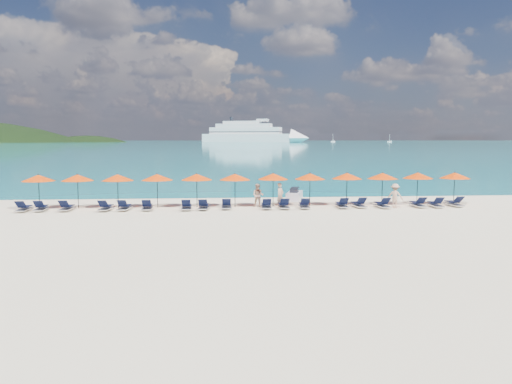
{
  "coord_description": "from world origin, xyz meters",
  "views": [
    {
      "loc": [
        -2.52,
        -28.11,
        4.57
      ],
      "look_at": [
        0.0,
        3.0,
        1.2
      ],
      "focal_mm": 35.0,
      "sensor_mm": 36.0,
      "label": 1
    }
  ],
  "objects": [
    {
      "name": "sailboat_near",
      "position": [
        137.29,
        560.03,
        0.98
      ],
      "size": [
        5.22,
        1.74,
        9.58
      ],
      "color": "silver",
      "rests_on": "ground"
    },
    {
      "name": "beachgoer_c",
      "position": [
        9.2,
        3.5,
        0.81
      ],
      "size": [
        1.15,
        0.93,
        1.62
      ],
      "primitive_type": "imported",
      "rotation": [
        0.0,
        0.0,
        2.64
      ],
      "color": "tan",
      "rests_on": "ground"
    },
    {
      "name": "lounger_14",
      "position": [
        8.39,
        3.63,
        0.24
      ],
      "size": [
        0.74,
        1.74,
        0.66
      ],
      "rotation": [
        0.0,
        0.0,
        0.07
      ],
      "color": "silver",
      "rests_on": "ground"
    },
    {
      "name": "umbrella_11",
      "position": [
        13.9,
        4.93,
        2.02
      ],
      "size": [
        2.1,
        2.1,
        2.28
      ],
      "color": "black",
      "rests_on": "ground"
    },
    {
      "name": "lounger_6",
      "position": [
        -4.41,
        3.71,
        0.24
      ],
      "size": [
        0.65,
        1.71,
        0.66
      ],
      "rotation": [
        0.0,
        0.0,
        0.02
      ],
      "color": "silver",
      "rests_on": "ground"
    },
    {
      "name": "beachgoer_b",
      "position": [
        0.28,
        4.74,
        0.78
      ],
      "size": [
        0.86,
        0.65,
        1.57
      ],
      "primitive_type": "imported",
      "rotation": [
        0.0,
        0.0,
        -0.31
      ],
      "color": "tan",
      "rests_on": "ground"
    },
    {
      "name": "lounger_7",
      "position": [
        -3.3,
        3.74,
        0.24
      ],
      "size": [
        0.75,
        1.74,
        0.66
      ],
      "rotation": [
        0.0,
        0.0,
        -0.08
      ],
      "color": "silver",
      "rests_on": "ground"
    },
    {
      "name": "umbrella_10",
      "position": [
        11.35,
        5.1,
        2.02
      ],
      "size": [
        2.1,
        2.1,
        2.28
      ],
      "color": "black",
      "rests_on": "ground"
    },
    {
      "name": "lounger_1",
      "position": [
        -13.5,
        3.92,
        0.24
      ],
      "size": [
        0.76,
        1.75,
        0.66
      ],
      "rotation": [
        0.0,
        0.0,
        0.08
      ],
      "color": "silver",
      "rests_on": "ground"
    },
    {
      "name": "lounger_9",
      "position": [
        0.73,
        3.77,
        0.24
      ],
      "size": [
        0.69,
        1.72,
        0.66
      ],
      "rotation": [
        0.0,
        0.0,
        -0.04
      ],
      "color": "silver",
      "rests_on": "ground"
    },
    {
      "name": "lounger_5",
      "position": [
        -6.89,
        3.8,
        0.24
      ],
      "size": [
        0.71,
        1.73,
        0.66
      ],
      "rotation": [
        0.0,
        0.0,
        0.05
      ],
      "color": "silver",
      "rests_on": "ground"
    },
    {
      "name": "ground",
      "position": [
        0.0,
        0.0,
        0.0
      ],
      "size": [
        1400.0,
        1400.0,
        0.0
      ],
      "primitive_type": "plane",
      "color": "beige"
    },
    {
      "name": "lounger_13",
      "position": [
        6.89,
        3.91,
        0.24
      ],
      "size": [
        0.74,
        1.74,
        0.66
      ],
      "rotation": [
        0.0,
        0.0,
        0.07
      ],
      "color": "silver",
      "rests_on": "ground"
    },
    {
      "name": "umbrella_7",
      "position": [
        3.82,
        5.0,
        2.02
      ],
      "size": [
        2.1,
        2.1,
        2.28
      ],
      "color": "black",
      "rests_on": "ground"
    },
    {
      "name": "beachgoer_a",
      "position": [
        1.75,
        4.58,
        0.8
      ],
      "size": [
        0.69,
        0.68,
        1.61
      ],
      "primitive_type": "imported",
      "rotation": [
        0.0,
        0.0,
        0.77
      ],
      "color": "tan",
      "rests_on": "ground"
    },
    {
      "name": "umbrella_5",
      "position": [
        -1.25,
        4.89,
        2.02
      ],
      "size": [
        2.1,
        2.1,
        2.28
      ],
      "color": "black",
      "rests_on": "ground"
    },
    {
      "name": "lounger_4",
      "position": [
        -8.32,
        3.83,
        0.24
      ],
      "size": [
        0.75,
        1.74,
        0.66
      ],
      "rotation": [
        0.0,
        0.0,
        -0.08
      ],
      "color": "silver",
      "rests_on": "ground"
    },
    {
      "name": "lounger_10",
      "position": [
        1.87,
        3.74,
        0.24
      ],
      "size": [
        0.63,
        1.7,
        0.66
      ],
      "rotation": [
        0.0,
        0.0,
        -0.01
      ],
      "color": "silver",
      "rests_on": "ground"
    },
    {
      "name": "lounger_0",
      "position": [
        -14.51,
        3.82,
        0.24
      ],
      "size": [
        0.66,
        1.71,
        0.66
      ],
      "rotation": [
        0.0,
        0.0,
        0.02
      ],
      "color": "silver",
      "rests_on": "ground"
    },
    {
      "name": "lounger_11",
      "position": [
        3.22,
        3.76,
        0.24
      ],
      "size": [
        0.73,
        1.74,
        0.66
      ],
      "rotation": [
        0.0,
        0.0,
        -0.07
      ],
      "color": "silver",
      "rests_on": "ground"
    },
    {
      "name": "lounger_8",
      "position": [
        -1.85,
        3.96,
        0.24
      ],
      "size": [
        0.65,
        1.71,
        0.66
      ],
      "rotation": [
        0.0,
        0.0,
        -0.02
      ],
      "color": "silver",
      "rests_on": "ground"
    },
    {
      "name": "jetski",
      "position": [
        3.27,
        8.14,
        0.38
      ],
      "size": [
        1.64,
        2.77,
        0.93
      ],
      "rotation": [
        0.0,
        0.0,
        -0.27
      ],
      "color": "silver",
      "rests_on": "ground"
    },
    {
      "name": "lounger_15",
      "position": [
        10.86,
        3.73,
        0.24
      ],
      "size": [
        0.64,
        1.71,
        0.66
      ],
      "rotation": [
        0.0,
        0.0,
        0.01
      ],
      "color": "silver",
      "rests_on": "ground"
    },
    {
      "name": "umbrella_2",
      "position": [
        -8.92,
        4.97,
        2.02
      ],
      "size": [
        2.1,
        2.1,
        2.28
      ],
      "color": "black",
      "rests_on": "ground"
    },
    {
      "name": "cruise_ship",
      "position": [
        44.43,
        549.41,
        9.1
      ],
      "size": [
        124.54,
        63.31,
        34.98
      ],
      "rotation": [
        0.0,
        0.0,
        -0.36
      ],
      "color": "silver",
      "rests_on": "ground"
    },
    {
      "name": "sea",
      "position": [
        0.0,
        660.0,
        0.01
      ],
      "size": [
        1600.0,
        1300.0,
        0.01
      ],
      "primitive_type": "cube",
      "color": "#1FA9B2",
      "rests_on": "ground"
    },
    {
      "name": "lounger_2",
      "position": [
        -11.92,
        3.91,
        0.24
      ],
      "size": [
        0.68,
        1.72,
        0.66
      ],
      "rotation": [
        0.0,
        0.0,
        -0.03
      ],
      "color": "silver",
      "rests_on": "ground"
    },
    {
      "name": "umbrella_4",
      "position": [
        -3.78,
        5.03,
        2.02
      ],
      "size": [
        2.1,
        2.1,
        2.28
      ],
      "color": "black",
      "rests_on": "ground"
    },
    {
      "name": "lounger_3",
      "position": [
        -9.48,
        3.77,
        0.24
      ],
      "size": [
        0.78,
        1.75,
        0.66
      ],
      "rotation": [
        0.0,
        0.0,
        -0.09
      ],
      "color": "silver",
      "rests_on": "ground"
    },
    {
      "name": "headland_small",
      "position": [
        -150.0,
        560.0,
        -35.0
      ],
      "size": [
        162.0,
        126.0,
        85.5
      ],
      "color": "black",
      "rests_on": "ground"
    },
    {
      "name": "lounger_12",
      "position": [
        5.74,
        3.82,
        0.24
      ],
      "size": [
        0.67,
        1.72,
        0.66
      ],
      "rotation": [
        0.0,
        0.0,
        -0.03
      ],
      "color": "silver",
      "rests_on": "ground"
    },
    {
      "name": "umbrella_8",
      "position": [
        6.39,
        5.1,
        2.02
      ],
      "size": [
        2.1,
        2.1,
        2.28
      ],
      "color": "black",
      "rests_on": "ground"
    },
    {
      "name": "umbrella_1",
      "position": [
        -11.5,
        5.07,
        2.02
      ],
      "size": [
        2.1,
        2.1,
        2.28
      ],
      "color": "black",
      "rests_on": "ground"
    },
    {
      "name": "umbrella_6",
      "position": [
        1.33,
        5.1,
        2.02
      ],
      "size": [
        2.1,
        2.1,
        2.28
      ],
      "color": "black",
      "rests_on": "ground"
    },
    {
      "name": "umbrella_9",
      "position": [
        8.81,
        4.94,
        2.02
      ],
      "size": [
        2.1,
        2.1,
        2.28
      ],
      "color": "black",
      "rests_on": "ground"
    },
    {
      "name": "sailboat_far",
      "position": [
        202.49,
        548.44,
        0.98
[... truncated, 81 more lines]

